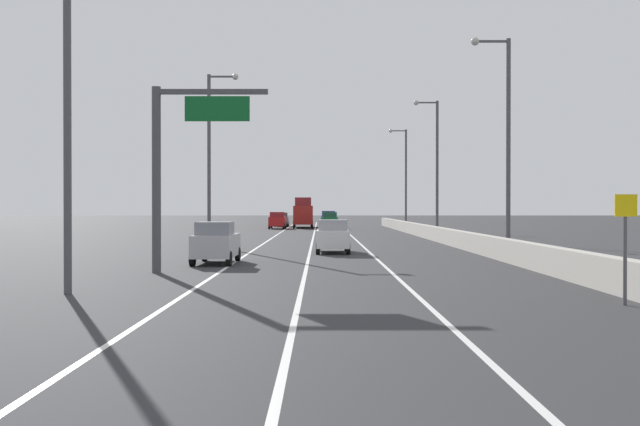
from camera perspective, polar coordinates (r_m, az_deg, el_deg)
The scene contains 19 objects.
ground_plane at distance 68.70m, azimuth 1.09°, elevation -1.74°, with size 320.00×320.00×0.00m, color #2D2D30.
lane_stripe_left at distance 59.83m, azimuth -4.01°, elevation -2.07°, with size 0.16×130.00×0.00m, color silver.
lane_stripe_center at distance 59.70m, azimuth -0.66°, elevation -2.08°, with size 0.16×130.00×0.00m, color silver.
lane_stripe_right at distance 59.76m, azimuth 2.70°, elevation -2.07°, with size 0.16×130.00×0.00m, color silver.
jersey_barrier_right at distance 45.61m, azimuth 11.49°, elevation -2.19°, with size 0.60×120.00×1.10m, color #B2ADA3.
overhead_sign_gantry at distance 30.03m, azimuth -11.36°, elevation 4.42°, with size 4.68×0.36×7.50m.
speed_advisory_sign at distance 21.34m, azimuth 22.65°, elevation -1.97°, with size 0.60×0.11×3.00m.
lamp_post_right_second at distance 40.68m, azimuth 14.10°, elevation 6.11°, with size 2.14×0.44×11.78m.
lamp_post_right_third at distance 63.14m, azimuth 8.85°, elevation 4.10°, with size 2.14×0.44×11.78m.
lamp_post_right_fourth at distance 85.90m, azimuth 6.49°, elevation 3.14°, with size 2.14×0.44×11.78m.
lamp_post_left_near at distance 23.81m, azimuth -18.69°, elevation 10.13°, with size 2.14×0.44×11.78m.
lamp_post_left_mid at distance 50.55m, azimuth -8.49°, elevation 5.01°, with size 2.14×0.44×11.78m.
car_red_0 at distance 89.06m, azimuth -3.43°, elevation -0.58°, with size 1.98×4.59×2.05m.
car_green_1 at distance 87.47m, azimuth 0.68°, elevation -0.60°, with size 1.91×4.40×2.06m.
car_silver_2 at distance 34.56m, azimuth -8.21°, elevation -2.32°, with size 1.90×4.14×1.97m.
car_gray_3 at distance 99.39m, azimuth -3.10°, elevation -0.51°, with size 1.87×4.08×1.90m.
car_white_4 at distance 42.35m, azimuth 0.91°, elevation -1.83°, with size 1.93×4.35×1.92m.
car_blue_5 at distance 95.72m, azimuth 0.56°, elevation -0.48°, with size 2.06×4.69×2.14m.
box_truck at distance 94.03m, azimuth -1.42°, elevation -0.06°, with size 2.67×9.83×3.91m.
Camera 1 is at (-1.40, -4.63, 2.66)m, focal length 41.00 mm.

